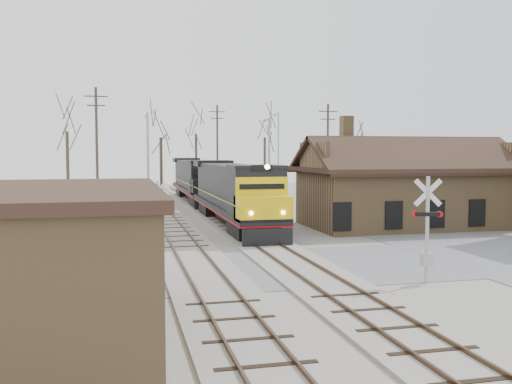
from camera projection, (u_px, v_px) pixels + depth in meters
ground at (296, 266)px, 26.51m from camera, size 140.00×140.00×0.00m
road at (296, 266)px, 26.51m from camera, size 60.00×9.00×0.03m
track_main at (234, 225)px, 41.07m from camera, size 3.40×90.00×0.24m
track_siding at (171, 227)px, 40.03m from camera, size 3.40×90.00×0.24m
depot at (406, 193)px, 40.76m from camera, size 15.20×9.31×7.90m
locomotive_lead at (234, 193)px, 40.84m from camera, size 3.08×20.64×4.58m
locomotive_trailing at (196, 179)px, 61.14m from camera, size 3.08×20.64×4.34m
crossbuck_near at (427, 234)px, 22.91m from camera, size 1.21×0.40×4.33m
crossbuck_far at (158, 219)px, 29.97m from camera, size 1.03×0.47×3.79m
streetlight_a at (148, 162)px, 41.47m from camera, size 0.25×2.04×8.17m
streetlight_b at (269, 159)px, 50.70m from camera, size 0.25×2.04×8.34m
streetlight_c at (278, 151)px, 64.97m from camera, size 0.25×2.04×9.80m
utility_pole_a at (97, 147)px, 50.09m from camera, size 2.00×0.24×10.98m
utility_pole_b at (217, 149)px, 69.26m from camera, size 2.00×0.24×10.99m
utility_pole_c at (328, 151)px, 59.16m from camera, size 2.00×0.24×10.31m
tree_a at (67, 119)px, 56.56m from camera, size 4.91×4.91×12.04m
tree_b at (161, 127)px, 59.08m from camera, size 4.56×4.56×11.17m
tree_c at (196, 124)px, 73.72m from camera, size 5.11×5.11×12.51m
tree_d at (265, 128)px, 69.78m from camera, size 4.75×4.75×11.63m
tree_e at (355, 140)px, 65.03m from camera, size 3.82×3.82×9.37m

